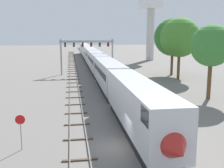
{
  "coord_description": "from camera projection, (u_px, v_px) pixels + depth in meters",
  "views": [
    {
      "loc": [
        -3.99,
        -20.79,
        9.14
      ],
      "look_at": [
        1.0,
        12.0,
        3.0
      ],
      "focal_mm": 44.04,
      "sensor_mm": 36.0,
      "label": 1
    }
  ],
  "objects": [
    {
      "name": "ground_plane",
      "position": [
        122.0,
        147.0,
        22.46
      ],
      "size": [
        400.0,
        400.0,
        0.0
      ],
      "primitive_type": "plane",
      "color": "slate"
    },
    {
      "name": "track_main",
      "position": [
        91.0,
        64.0,
        81.08
      ],
      "size": [
        2.6,
        200.0,
        0.16
      ],
      "color": "slate",
      "rests_on": "ground"
    },
    {
      "name": "track_near",
      "position": [
        73.0,
        75.0,
        60.82
      ],
      "size": [
        2.6,
        160.0,
        0.16
      ],
      "color": "slate",
      "rests_on": "ground"
    },
    {
      "name": "passenger_train",
      "position": [
        93.0,
        58.0,
        72.31
      ],
      "size": [
        3.04,
        115.71,
        4.8
      ],
      "color": "silver",
      "rests_on": "ground"
    },
    {
      "name": "signal_gantry",
      "position": [
        87.0,
        48.0,
        61.2
      ],
      "size": [
        12.1,
        0.49,
        7.95
      ],
      "color": "#999BA0",
      "rests_on": "ground"
    },
    {
      "name": "water_tower",
      "position": [
        151.0,
        5.0,
        91.57
      ],
      "size": [
        8.91,
        8.91,
        23.84
      ],
      "color": "beige",
      "rests_on": "ground"
    },
    {
      "name": "stop_sign",
      "position": [
        21.0,
        127.0,
        21.53
      ],
      "size": [
        0.76,
        0.08,
        2.88
      ],
      "color": "gray",
      "rests_on": "ground"
    },
    {
      "name": "trackside_tree_left",
      "position": [
        212.0,
        46.0,
        37.59
      ],
      "size": [
        5.77,
        5.77,
        10.37
      ],
      "color": "brown",
      "rests_on": "ground"
    },
    {
      "name": "trackside_tree_mid",
      "position": [
        173.0,
        37.0,
        59.82
      ],
      "size": [
        8.16,
        8.16,
        12.38
      ],
      "color": "brown",
      "rests_on": "ground"
    },
    {
      "name": "trackside_tree_right",
      "position": [
        180.0,
        38.0,
        53.72
      ],
      "size": [
        7.71,
        7.71,
        12.19
      ],
      "color": "brown",
      "rests_on": "ground"
    }
  ]
}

